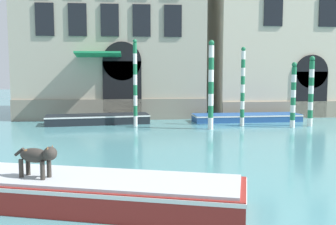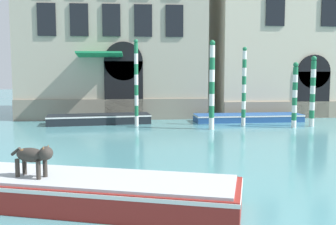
% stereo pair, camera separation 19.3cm
% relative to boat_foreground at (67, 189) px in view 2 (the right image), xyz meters
% --- Properties ---
extents(boat_foreground, '(7.70, 3.92, 0.65)m').
position_rel_boat_foreground_xyz_m(boat_foreground, '(0.00, 0.00, 0.00)').
color(boat_foreground, maroon).
rests_on(boat_foreground, ground_plane).
extents(dog_on_deck, '(0.99, 0.61, 0.71)m').
position_rel_boat_foreground_xyz_m(dog_on_deck, '(-0.65, -0.09, 0.76)').
color(dog_on_deck, '#332D28').
rests_on(dog_on_deck, boat_foreground).
extents(boat_moored_near_palazzo, '(5.69, 2.25, 0.51)m').
position_rel_boat_foreground_xyz_m(boat_moored_near_palazzo, '(-0.40, 13.11, -0.08)').
color(boat_moored_near_palazzo, black).
rests_on(boat_moored_near_palazzo, ground_plane).
extents(boat_moored_far, '(6.21, 1.77, 0.42)m').
position_rel_boat_foreground_xyz_m(boat_moored_far, '(8.02, 13.39, -0.12)').
color(boat_moored_far, '#234C8C').
rests_on(boat_moored_far, ground_plane).
extents(mooring_pole_0, '(0.27, 0.27, 3.64)m').
position_rel_boat_foreground_xyz_m(mooring_pole_0, '(10.73, 11.09, 1.50)').
color(mooring_pole_0, white).
rests_on(mooring_pole_0, ground_plane).
extents(mooring_pole_1, '(0.23, 0.23, 4.12)m').
position_rel_boat_foreground_xyz_m(mooring_pole_1, '(7.25, 11.65, 1.73)').
color(mooring_pole_1, white).
rests_on(mooring_pole_1, ground_plane).
extents(mooring_pole_2, '(0.21, 0.21, 4.50)m').
position_rel_boat_foreground_xyz_m(mooring_pole_2, '(1.63, 12.01, 1.92)').
color(mooring_pole_2, white).
rests_on(mooring_pole_2, ground_plane).
extents(mooring_pole_3, '(0.27, 0.27, 4.37)m').
position_rel_boat_foreground_xyz_m(mooring_pole_3, '(5.31, 10.49, 1.86)').
color(mooring_pole_3, white).
rests_on(mooring_pole_3, ground_plane).
extents(mooring_pole_4, '(0.26, 0.26, 3.32)m').
position_rel_boat_foreground_xyz_m(mooring_pole_4, '(9.60, 10.67, 1.34)').
color(mooring_pole_4, white).
rests_on(mooring_pole_4, ground_plane).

